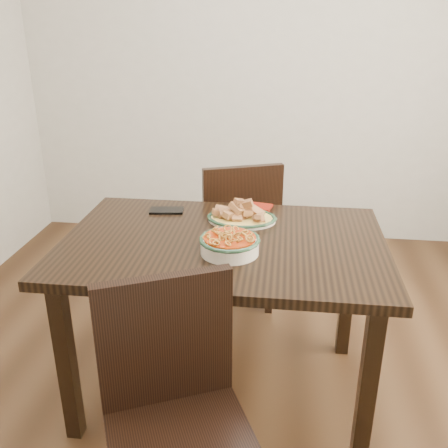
# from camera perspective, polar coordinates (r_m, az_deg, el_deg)

# --- Properties ---
(floor) EXTENTS (3.50, 3.50, 0.00)m
(floor) POSITION_cam_1_polar(r_m,az_deg,el_deg) (2.48, 1.78, -17.12)
(floor) COLOR #341F10
(floor) RESTS_ON ground
(wall_back) EXTENTS (3.50, 0.10, 2.60)m
(wall_back) POSITION_cam_1_polar(r_m,az_deg,el_deg) (3.67, 4.80, 18.05)
(wall_back) COLOR beige
(wall_back) RESTS_ON ground
(dining_table) EXTENTS (1.30, 0.87, 0.75)m
(dining_table) POSITION_cam_1_polar(r_m,az_deg,el_deg) (2.06, -0.07, -4.04)
(dining_table) COLOR black
(dining_table) RESTS_ON ground
(chair_far) EXTENTS (0.54, 0.54, 0.89)m
(chair_far) POSITION_cam_1_polar(r_m,az_deg,el_deg) (2.75, 1.51, -0.64)
(chair_far) COLOR black
(chair_far) RESTS_ON ground
(chair_near) EXTENTS (0.56, 0.56, 0.89)m
(chair_near) POSITION_cam_1_polar(r_m,az_deg,el_deg) (1.60, -5.61, -20.14)
(chair_near) COLOR black
(chair_near) RESTS_ON ground
(fish_plate) EXTENTS (0.30, 0.23, 0.11)m
(fish_plate) POSITION_cam_1_polar(r_m,az_deg,el_deg) (2.19, 2.05, 1.44)
(fish_plate) COLOR beige
(fish_plate) RESTS_ON dining_table
(noodle_bowl) EXTENTS (0.23, 0.23, 0.08)m
(noodle_bowl) POSITION_cam_1_polar(r_m,az_deg,el_deg) (1.89, 0.66, -2.11)
(noodle_bowl) COLOR beige
(noodle_bowl) RESTS_ON dining_table
(smartphone) EXTENTS (0.16, 0.10, 0.01)m
(smartphone) POSITION_cam_1_polar(r_m,az_deg,el_deg) (2.33, -6.57, 1.55)
(smartphone) COLOR black
(smartphone) RESTS_ON dining_table
(napkin) EXTENTS (0.12, 0.11, 0.01)m
(napkin) POSITION_cam_1_polar(r_m,az_deg,el_deg) (2.36, 4.13, 1.96)
(napkin) COLOR maroon
(napkin) RESTS_ON dining_table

